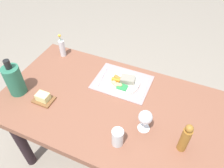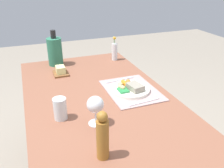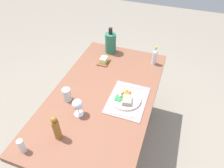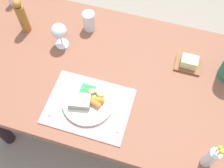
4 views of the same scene
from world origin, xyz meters
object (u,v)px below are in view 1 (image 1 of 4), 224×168
knife (102,77)px  wine_glass (145,118)px  fork (144,88)px  flower_vase (62,48)px  pepper_mill (185,138)px  dinner_plate (123,82)px  dining_table (111,114)px  butter_dish (43,98)px  water_tumbler (118,138)px  cooler_bottle (14,80)px

knife → wine_glass: size_ratio=1.39×
fork → flower_vase: size_ratio=0.99×
wine_glass → flower_vase: size_ratio=0.75×
fork → pepper_mill: (-0.32, 0.35, 0.09)m
dinner_plate → dining_table: bearing=88.9°
dining_table → dinner_plate: dinner_plate is taller
butter_dish → dinner_plate: bearing=-140.1°
fork → flower_vase: (0.72, -0.10, 0.07)m
pepper_mill → butter_dish: size_ratio=1.60×
dining_table → fork: fork is taller
flower_vase → butter_dish: bearing=107.6°
water_tumbler → butter_dish: bearing=-9.3°
wine_glass → pepper_mill: (-0.22, 0.04, -0.00)m
wine_glass → water_tumbler: (0.10, 0.15, -0.05)m
dinner_plate → water_tumbler: 0.46m
pepper_mill → fork: bearing=-47.5°
pepper_mill → flower_vase: pepper_mill is taller
wine_glass → cooler_bottle: size_ratio=0.54×
fork → butter_dish: bearing=27.5°
dinner_plate → pepper_mill: (-0.47, 0.33, 0.08)m
butter_dish → water_tumbler: 0.57m
dining_table → water_tumbler: size_ratio=13.21×
pepper_mill → cooler_bottle: (1.09, 0.02, 0.01)m
fork → wine_glass: wine_glass is taller
knife → pepper_mill: pepper_mill is taller
butter_dish → dining_table: bearing=-159.9°
fork → cooler_bottle: bearing=20.2°
water_tumbler → pepper_mill: bearing=-161.6°
fork → pepper_mill: bearing=127.3°
pepper_mill → water_tumbler: bearing=18.4°
knife → cooler_bottle: bearing=31.4°
dinner_plate → fork: bearing=-173.6°
cooler_bottle → flower_vase: 0.47m
dining_table → dinner_plate: size_ratio=6.12×
knife → butter_dish: 0.43m
wine_glass → flower_vase: flower_vase is taller
dinner_plate → cooler_bottle: (0.62, 0.35, 0.09)m
dining_table → dinner_plate: (-0.00, -0.20, 0.13)m
cooler_bottle → water_tumbler: cooler_bottle is taller
water_tumbler → flower_vase: size_ratio=0.57×
butter_dish → cooler_bottle: bearing=0.5°
dinner_plate → wine_glass: (-0.25, 0.29, 0.08)m
dining_table → fork: bearing=-126.3°
fork → flower_vase: bearing=-13.0°
fork → cooler_bottle: cooler_bottle is taller
fork → water_tumbler: 0.46m
cooler_bottle → dining_table: bearing=-166.1°
dinner_plate → fork: (-0.15, -0.02, -0.01)m
pepper_mill → water_tumbler: 0.35m
fork → pepper_mill: pepper_mill is taller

